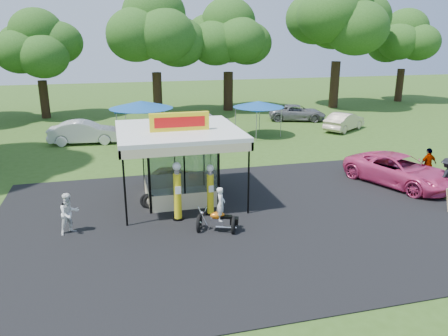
{
  "coord_description": "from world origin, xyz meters",
  "views": [
    {
      "loc": [
        -4.8,
        -14.15,
        7.38
      ],
      "look_at": [
        -0.12,
        4.0,
        1.67
      ],
      "focal_mm": 35.0,
      "sensor_mm": 36.0,
      "label": 1
    }
  ],
  "objects_px": {
    "bg_car_b": "(147,128)",
    "motorcycle": "(219,214)",
    "bg_car_c": "(206,120)",
    "tent_east": "(258,104)",
    "bg_car_d": "(297,113)",
    "bg_car_a": "(85,132)",
    "gas_pump_right": "(210,191)",
    "pink_sedan": "(399,170)",
    "gas_pump_left": "(177,193)",
    "kiosk_car": "(173,175)",
    "spectator_west": "(69,214)",
    "bg_car_e": "(344,121)",
    "spectator_east_b": "(428,164)",
    "spectator_east_a": "(446,176)",
    "gas_station_kiosk": "(179,163)",
    "tent_west": "(141,105)"
  },
  "relations": [
    {
      "from": "bg_car_b",
      "to": "motorcycle",
      "type": "bearing_deg",
      "value": 179.64
    },
    {
      "from": "bg_car_c",
      "to": "tent_east",
      "type": "height_order",
      "value": "tent_east"
    },
    {
      "from": "bg_car_d",
      "to": "bg_car_a",
      "type": "bearing_deg",
      "value": 122.43
    },
    {
      "from": "bg_car_a",
      "to": "bg_car_b",
      "type": "relative_size",
      "value": 1.12
    },
    {
      "from": "motorcycle",
      "to": "gas_pump_right",
      "type": "bearing_deg",
      "value": 109.18
    },
    {
      "from": "bg_car_c",
      "to": "pink_sedan",
      "type": "bearing_deg",
      "value": -164.1
    },
    {
      "from": "gas_pump_left",
      "to": "kiosk_car",
      "type": "relative_size",
      "value": 0.89
    },
    {
      "from": "spectator_west",
      "to": "bg_car_e",
      "type": "bearing_deg",
      "value": 4.72
    },
    {
      "from": "bg_car_e",
      "to": "tent_east",
      "type": "relative_size",
      "value": 1.15
    },
    {
      "from": "spectator_east_b",
      "to": "tent_east",
      "type": "xyz_separation_m",
      "value": [
        -5.23,
        12.39,
        1.53
      ]
    },
    {
      "from": "bg_car_a",
      "to": "spectator_east_b",
      "type": "bearing_deg",
      "value": -121.78
    },
    {
      "from": "kiosk_car",
      "to": "spectator_east_a",
      "type": "xyz_separation_m",
      "value": [
        12.56,
        -4.7,
        0.42
      ]
    },
    {
      "from": "gas_pump_left",
      "to": "bg_car_e",
      "type": "height_order",
      "value": "gas_pump_left"
    },
    {
      "from": "gas_pump_left",
      "to": "tent_east",
      "type": "relative_size",
      "value": 0.66
    },
    {
      "from": "bg_car_d",
      "to": "tent_east",
      "type": "relative_size",
      "value": 1.32
    },
    {
      "from": "kiosk_car",
      "to": "bg_car_a",
      "type": "height_order",
      "value": "bg_car_a"
    },
    {
      "from": "gas_station_kiosk",
      "to": "spectator_east_b",
      "type": "xyz_separation_m",
      "value": [
        13.1,
        -0.53,
        -0.9
      ]
    },
    {
      "from": "motorcycle",
      "to": "kiosk_car",
      "type": "xyz_separation_m",
      "value": [
        -0.93,
        6.17,
        -0.27
      ]
    },
    {
      "from": "bg_car_d",
      "to": "gas_pump_left",
      "type": "bearing_deg",
      "value": 163.5
    },
    {
      "from": "bg_car_e",
      "to": "bg_car_b",
      "type": "bearing_deg",
      "value": 48.97
    },
    {
      "from": "bg_car_b",
      "to": "bg_car_c",
      "type": "xyz_separation_m",
      "value": [
        4.87,
        1.53,
        0.06
      ]
    },
    {
      "from": "gas_station_kiosk",
      "to": "gas_pump_left",
      "type": "relative_size",
      "value": 2.15
    },
    {
      "from": "spectator_east_b",
      "to": "gas_pump_right",
      "type": "bearing_deg",
      "value": 3.86
    },
    {
      "from": "spectator_west",
      "to": "bg_car_a",
      "type": "distance_m",
      "value": 15.29
    },
    {
      "from": "gas_pump_right",
      "to": "kiosk_car",
      "type": "distance_m",
      "value": 4.57
    },
    {
      "from": "kiosk_car",
      "to": "spectator_east_a",
      "type": "bearing_deg",
      "value": -110.52
    },
    {
      "from": "tent_west",
      "to": "bg_car_a",
      "type": "bearing_deg",
      "value": 162.85
    },
    {
      "from": "gas_pump_right",
      "to": "spectator_west",
      "type": "distance_m",
      "value": 5.68
    },
    {
      "from": "tent_west",
      "to": "bg_car_d",
      "type": "bearing_deg",
      "value": 21.51
    },
    {
      "from": "gas_station_kiosk",
      "to": "bg_car_b",
      "type": "xyz_separation_m",
      "value": [
        -0.31,
        13.87,
        -1.14
      ]
    },
    {
      "from": "gas_pump_right",
      "to": "motorcycle",
      "type": "bearing_deg",
      "value": -91.39
    },
    {
      "from": "bg_car_c",
      "to": "bg_car_d",
      "type": "distance_m",
      "value": 8.92
    },
    {
      "from": "spectator_east_b",
      "to": "bg_car_b",
      "type": "bearing_deg",
      "value": -51.12
    },
    {
      "from": "bg_car_c",
      "to": "tent_east",
      "type": "xyz_separation_m",
      "value": [
        3.31,
        -3.54,
        1.71
      ]
    },
    {
      "from": "gas_station_kiosk",
      "to": "gas_pump_left",
      "type": "bearing_deg",
      "value": -100.7
    },
    {
      "from": "bg_car_e",
      "to": "spectator_east_b",
      "type": "bearing_deg",
      "value": 135.65
    },
    {
      "from": "bg_car_e",
      "to": "gas_pump_right",
      "type": "bearing_deg",
      "value": 100.48
    },
    {
      "from": "bg_car_c",
      "to": "bg_car_e",
      "type": "relative_size",
      "value": 0.94
    },
    {
      "from": "gas_pump_right",
      "to": "bg_car_a",
      "type": "bearing_deg",
      "value": 111.23
    },
    {
      "from": "pink_sedan",
      "to": "spectator_east_b",
      "type": "relative_size",
      "value": 3.18
    },
    {
      "from": "gas_pump_left",
      "to": "gas_pump_right",
      "type": "bearing_deg",
      "value": 8.07
    },
    {
      "from": "spectator_east_a",
      "to": "bg_car_a",
      "type": "bearing_deg",
      "value": -57.83
    },
    {
      "from": "tent_east",
      "to": "spectator_east_b",
      "type": "bearing_deg",
      "value": -67.12
    },
    {
      "from": "bg_car_a",
      "to": "pink_sedan",
      "type": "bearing_deg",
      "value": -125.43
    },
    {
      "from": "kiosk_car",
      "to": "tent_west",
      "type": "distance_m",
      "value": 9.52
    },
    {
      "from": "gas_pump_left",
      "to": "kiosk_car",
      "type": "bearing_deg",
      "value": 84.35
    },
    {
      "from": "gas_station_kiosk",
      "to": "bg_car_b",
      "type": "distance_m",
      "value": 13.92
    },
    {
      "from": "tent_west",
      "to": "tent_east",
      "type": "distance_m",
      "value": 8.73
    },
    {
      "from": "motorcycle",
      "to": "tent_west",
      "type": "xyz_separation_m",
      "value": [
        -1.77,
        15.37,
        2.03
      ]
    },
    {
      "from": "gas_pump_right",
      "to": "spectator_east_a",
      "type": "relative_size",
      "value": 1.25
    }
  ]
}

